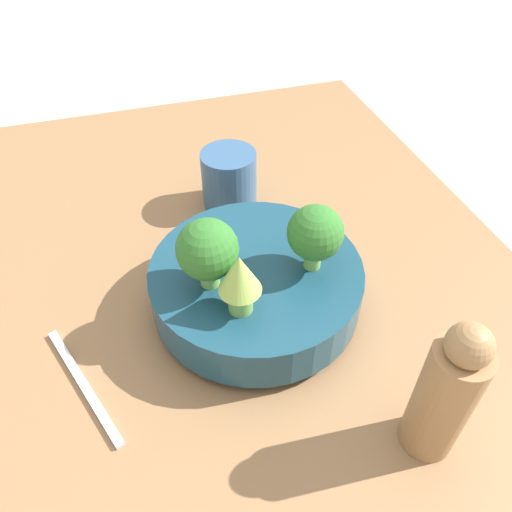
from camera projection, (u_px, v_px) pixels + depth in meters
name	position (u px, v px, depth m)	size (l,w,h in m)	color
ground_plane	(240.00, 307.00, 0.71)	(6.00, 6.00, 0.00)	beige
table	(240.00, 297.00, 0.70)	(1.13, 0.81, 0.04)	olive
bowl	(256.00, 285.00, 0.63)	(0.27, 0.27, 0.07)	navy
romanesco_piece_near	(240.00, 279.00, 0.53)	(0.05, 0.05, 0.08)	#6BA34C
broccoli_floret_front	(207.00, 250.00, 0.56)	(0.07, 0.07, 0.09)	#7AB256
broccoli_floret_back	(315.00, 234.00, 0.58)	(0.07, 0.07, 0.09)	#7AB256
cup	(229.00, 179.00, 0.79)	(0.09, 0.09, 0.09)	#33567F
pepper_mill	(445.00, 394.00, 0.47)	(0.06, 0.06, 0.18)	#997047
fork	(84.00, 385.00, 0.57)	(0.18, 0.08, 0.01)	silver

